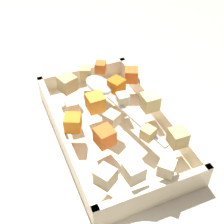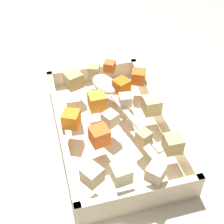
# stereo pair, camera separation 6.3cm
# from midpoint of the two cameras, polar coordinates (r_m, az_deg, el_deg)

# --- Properties ---
(ground_plane) EXTENTS (4.00, 4.00, 0.00)m
(ground_plane) POSITION_cam_midpoint_polar(r_m,az_deg,el_deg) (0.68, 1.07, -3.78)
(ground_plane) COLOR #BCB29E
(baking_dish) EXTENTS (0.37, 0.22, 0.05)m
(baking_dish) POSITION_cam_midpoint_polar(r_m,az_deg,el_deg) (0.66, 2.72, -3.15)
(baking_dish) COLOR beige
(baking_dish) RESTS_ON ground_plane
(carrot_chunk_corner_sw) EXTENTS (0.03, 0.03, 0.03)m
(carrot_chunk_corner_sw) POSITION_cam_midpoint_polar(r_m,az_deg,el_deg) (0.64, 0.12, 1.82)
(carrot_chunk_corner_sw) COLOR orange
(carrot_chunk_corner_sw) RESTS_ON baking_dish
(carrot_chunk_mid_right) EXTENTS (0.03, 0.03, 0.02)m
(carrot_chunk_mid_right) POSITION_cam_midpoint_polar(r_m,az_deg,el_deg) (0.75, 1.98, 7.98)
(carrot_chunk_mid_right) COLOR orange
(carrot_chunk_mid_right) RESTS_ON baking_dish
(carrot_chunk_corner_nw) EXTENTS (0.04, 0.04, 0.03)m
(carrot_chunk_corner_nw) POSITION_cam_midpoint_polar(r_m,az_deg,el_deg) (0.69, 4.31, 4.53)
(carrot_chunk_corner_nw) COLOR orange
(carrot_chunk_corner_nw) RESTS_ON baking_dish
(carrot_chunk_heap_side) EXTENTS (0.04, 0.04, 0.03)m
(carrot_chunk_heap_side) POSITION_cam_midpoint_polar(r_m,az_deg,el_deg) (0.61, -4.34, -1.39)
(carrot_chunk_heap_side) COLOR orange
(carrot_chunk_heap_side) RESTS_ON baking_dish
(carrot_chunk_rim_edge) EXTENTS (0.04, 0.04, 0.03)m
(carrot_chunk_rim_edge) POSITION_cam_midpoint_polar(r_m,az_deg,el_deg) (0.58, 0.89, -4.33)
(carrot_chunk_rim_edge) COLOR orange
(carrot_chunk_rim_edge) RESTS_ON baking_dish
(carrot_chunk_heap_top) EXTENTS (0.04, 0.04, 0.03)m
(carrot_chunk_heap_top) POSITION_cam_midpoint_polar(r_m,az_deg,el_deg) (0.72, 7.24, 6.13)
(carrot_chunk_heap_top) COLOR orange
(carrot_chunk_heap_top) RESTS_ON baking_dish
(potato_chunk_near_spoon) EXTENTS (0.03, 0.03, 0.02)m
(potato_chunk_near_spoon) POSITION_cam_midpoint_polar(r_m,az_deg,el_deg) (0.59, 8.73, -4.48)
(potato_chunk_near_spoon) COLOR tan
(potato_chunk_near_spoon) RESTS_ON baking_dish
(potato_chunk_near_left) EXTENTS (0.04, 0.04, 0.03)m
(potato_chunk_near_left) POSITION_cam_midpoint_polar(r_m,az_deg,el_deg) (0.52, -0.04, -11.31)
(potato_chunk_near_left) COLOR beige
(potato_chunk_near_left) RESTS_ON baking_dish
(potato_chunk_mid_left) EXTENTS (0.03, 0.03, 0.03)m
(potato_chunk_mid_left) POSITION_cam_midpoint_polar(r_m,az_deg,el_deg) (0.74, -0.81, 7.29)
(potato_chunk_mid_left) COLOR tan
(potato_chunk_mid_left) RESTS_ON baking_dish
(potato_chunk_far_left) EXTENTS (0.04, 0.04, 0.03)m
(potato_chunk_far_left) POSITION_cam_midpoint_polar(r_m,az_deg,el_deg) (0.70, -4.31, 5.58)
(potato_chunk_far_left) COLOR tan
(potato_chunk_far_left) RESTS_ON baking_dish
(potato_chunk_center) EXTENTS (0.03, 0.03, 0.03)m
(potato_chunk_center) POSITION_cam_midpoint_polar(r_m,az_deg,el_deg) (0.58, 13.86, -5.62)
(potato_chunk_center) COLOR tan
(potato_chunk_center) RESTS_ON baking_dish
(potato_chunk_near_right) EXTENTS (0.03, 0.03, 0.03)m
(potato_chunk_near_right) POSITION_cam_midpoint_polar(r_m,az_deg,el_deg) (0.52, 5.15, -10.98)
(potato_chunk_near_right) COLOR beige
(potato_chunk_near_right) RESTS_ON baking_dish
(potato_chunk_far_right) EXTENTS (0.03, 0.03, 0.03)m
(potato_chunk_far_right) POSITION_cam_midpoint_polar(r_m,az_deg,el_deg) (0.64, 9.83, 1.11)
(potato_chunk_far_right) COLOR #E0CC89
(potato_chunk_far_right) RESTS_ON baking_dish
(potato_chunk_corner_ne) EXTENTS (0.03, 0.03, 0.02)m
(potato_chunk_corner_ne) POSITION_cam_midpoint_polar(r_m,az_deg,el_deg) (0.66, 5.09, 2.01)
(potato_chunk_corner_ne) COLOR beige
(potato_chunk_corner_ne) RESTS_ON baking_dish
(potato_chunk_front_center) EXTENTS (0.04, 0.04, 0.03)m
(potato_chunk_front_center) POSITION_cam_midpoint_polar(r_m,az_deg,el_deg) (0.53, 11.14, -10.77)
(potato_chunk_front_center) COLOR beige
(potato_chunk_front_center) RESTS_ON baking_dish
(parsnip_chunk_under_handle) EXTENTS (0.03, 0.03, 0.03)m
(parsnip_chunk_under_handle) POSITION_cam_midpoint_polar(r_m,az_deg,el_deg) (0.65, -4.06, 1.51)
(parsnip_chunk_under_handle) COLOR silver
(parsnip_chunk_under_handle) RESTS_ON baking_dish
(parsnip_chunk_corner_se) EXTENTS (0.04, 0.04, 0.03)m
(parsnip_chunk_corner_se) POSITION_cam_midpoint_polar(r_m,az_deg,el_deg) (0.61, 2.62, -1.34)
(parsnip_chunk_corner_se) COLOR beige
(parsnip_chunk_corner_se) RESTS_ON baking_dish
(serving_spoon) EXTENTS (0.25, 0.09, 0.02)m
(serving_spoon) POSITION_cam_midpoint_polar(r_m,az_deg,el_deg) (0.69, 1.81, 4.23)
(serving_spoon) COLOR silver
(serving_spoon) RESTS_ON baking_dish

